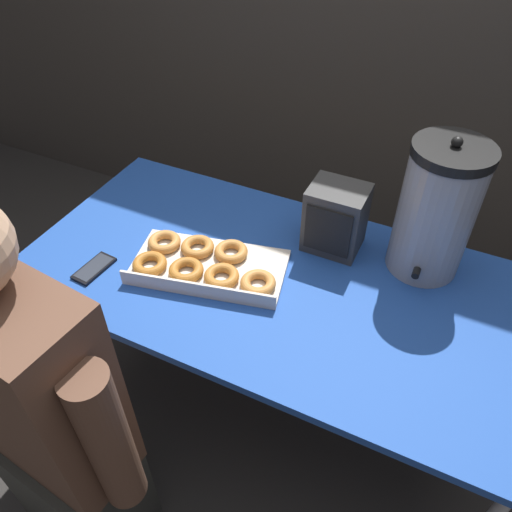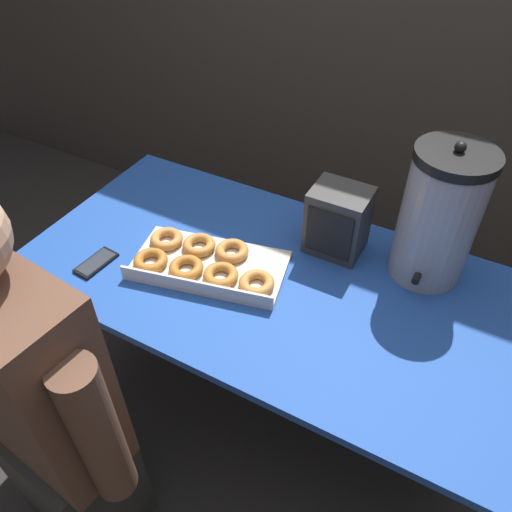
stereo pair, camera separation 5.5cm
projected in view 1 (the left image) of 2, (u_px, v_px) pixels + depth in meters
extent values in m
plane|color=#2D2B28|center=(269.00, 410.00, 2.03)|extent=(12.00, 12.00, 0.00)
cube|color=#38332D|center=(396.00, 5.00, 1.97)|extent=(6.00, 0.10, 2.48)
cube|color=#1E479E|center=(273.00, 279.00, 1.53)|extent=(1.55, 0.78, 0.03)
cylinder|color=#ADADB2|center=(46.00, 354.00, 1.79)|extent=(0.03, 0.03, 0.74)
cylinder|color=#ADADB2|center=(155.00, 241.00, 2.25)|extent=(0.03, 0.03, 0.74)
cylinder|color=#ADADB2|center=(496.00, 356.00, 1.78)|extent=(0.03, 0.03, 0.74)
cube|color=beige|center=(209.00, 267.00, 1.54)|extent=(0.51, 0.34, 0.02)
cube|color=beige|center=(196.00, 288.00, 1.43)|extent=(0.46, 0.11, 0.04)
torus|color=#AA6826|center=(150.00, 264.00, 1.51)|extent=(0.11, 0.11, 0.03)
torus|color=#AC6A27|center=(186.00, 270.00, 1.49)|extent=(0.13, 0.13, 0.03)
torus|color=#B16E2C|center=(222.00, 276.00, 1.47)|extent=(0.14, 0.14, 0.03)
torus|color=#C17E3C|center=(258.00, 283.00, 1.45)|extent=(0.15, 0.15, 0.03)
torus|color=#C17F3D|center=(164.00, 242.00, 1.59)|extent=(0.11, 0.11, 0.03)
torus|color=#B97735|center=(198.00, 247.00, 1.57)|extent=(0.11, 0.11, 0.03)
torus|color=#BD7A38|center=(231.00, 252.00, 1.55)|extent=(0.15, 0.15, 0.03)
cylinder|color=#939399|center=(435.00, 215.00, 1.43)|extent=(0.22, 0.22, 0.39)
cylinder|color=black|center=(454.00, 151.00, 1.29)|extent=(0.22, 0.22, 0.03)
sphere|color=black|center=(457.00, 142.00, 1.27)|extent=(0.03, 0.03, 0.03)
cylinder|color=black|center=(417.00, 271.00, 1.43)|extent=(0.02, 0.05, 0.02)
cube|color=black|center=(94.00, 268.00, 1.53)|extent=(0.08, 0.14, 0.01)
cube|color=#2D333D|center=(94.00, 267.00, 1.53)|extent=(0.07, 0.12, 0.00)
cube|color=#333333|center=(336.00, 218.00, 1.55)|extent=(0.17, 0.15, 0.22)
cube|color=black|center=(327.00, 232.00, 1.50)|extent=(0.14, 0.01, 0.16)
cube|color=#33332D|center=(80.00, 481.00, 1.57)|extent=(0.40, 0.30, 0.50)
cube|color=brown|center=(24.00, 380.00, 1.20)|extent=(0.49, 0.26, 0.62)
cylinder|color=brown|center=(108.00, 441.00, 1.11)|extent=(0.10, 0.10, 0.49)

